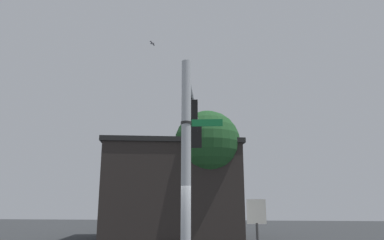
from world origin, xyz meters
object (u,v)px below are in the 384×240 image
object	(u,v)px
street_name_sign	(195,123)
historical_marker	(257,223)
traffic_light_nearest_pole	(191,117)
traffic_light_mid_inner	(197,136)
bird_flying	(152,43)

from	to	relation	value
street_name_sign	historical_marker	distance (m)	3.68
street_name_sign	historical_marker	world-z (taller)	street_name_sign
traffic_light_nearest_pole	street_name_sign	xyz separation A→B (m)	(0.41, -2.24, -0.77)
traffic_light_mid_inner	historical_marker	size ratio (longest dim) A/B	0.62
traffic_light_nearest_pole	traffic_light_mid_inner	world-z (taller)	same
traffic_light_mid_inner	historical_marker	distance (m)	6.69
traffic_light_mid_inner	historical_marker	bearing A→B (deg)	-63.45
bird_flying	historical_marker	xyz separation A→B (m)	(3.67, -0.62, -6.63)
street_name_sign	bird_flying	world-z (taller)	bird_flying
street_name_sign	bird_flying	xyz separation A→B (m)	(-1.86, 1.72, 3.62)
traffic_light_nearest_pole	bird_flying	size ratio (longest dim) A/B	4.33
bird_flying	traffic_light_mid_inner	bearing A→B (deg)	74.34
street_name_sign	bird_flying	bearing A→B (deg)	137.20
traffic_light_mid_inner	street_name_sign	bearing A→B (deg)	-83.83
bird_flying	historical_marker	bearing A→B (deg)	-9.63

